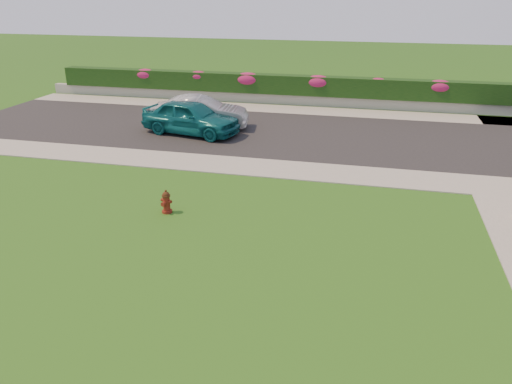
# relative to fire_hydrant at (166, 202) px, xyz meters

# --- Properties ---
(ground) EXTENTS (120.00, 120.00, 0.00)m
(ground) POSITION_rel_fire_hydrant_xyz_m (3.38, -4.31, -0.35)
(ground) COLOR black
(ground) RESTS_ON ground
(street_far) EXTENTS (26.00, 8.00, 0.04)m
(street_far) POSITION_rel_fire_hydrant_xyz_m (-1.62, 9.69, -0.33)
(street_far) COLOR black
(street_far) RESTS_ON ground
(sidewalk_far) EXTENTS (24.00, 2.00, 0.04)m
(sidewalk_far) POSITION_rel_fire_hydrant_xyz_m (-2.62, 4.69, -0.33)
(sidewalk_far) COLOR gray
(sidewalk_far) RESTS_ON ground
(curb_corner) EXTENTS (2.00, 2.00, 0.04)m
(curb_corner) POSITION_rel_fire_hydrant_xyz_m (10.38, 4.69, -0.33)
(curb_corner) COLOR gray
(curb_corner) RESTS_ON ground
(sidewalk_beyond) EXTENTS (34.00, 2.00, 0.04)m
(sidewalk_beyond) POSITION_rel_fire_hydrant_xyz_m (2.38, 14.69, -0.33)
(sidewalk_beyond) COLOR gray
(sidewalk_beyond) RESTS_ON ground
(retaining_wall) EXTENTS (34.00, 0.40, 0.60)m
(retaining_wall) POSITION_rel_fire_hydrant_xyz_m (2.38, 16.19, -0.05)
(retaining_wall) COLOR gray
(retaining_wall) RESTS_ON ground
(hedge) EXTENTS (32.00, 0.90, 1.10)m
(hedge) POSITION_rel_fire_hydrant_xyz_m (2.38, 16.29, 0.80)
(hedge) COLOR black
(hedge) RESTS_ON retaining_wall
(fire_hydrant) EXTENTS (0.39, 0.37, 0.74)m
(fire_hydrant) POSITION_rel_fire_hydrant_xyz_m (0.00, 0.00, 0.00)
(fire_hydrant) COLOR #53190D
(fire_hydrant) RESTS_ON ground
(sedan_teal) EXTENTS (4.97, 2.80, 1.60)m
(sedan_teal) POSITION_rel_fire_hydrant_xyz_m (-2.36, 8.54, 0.49)
(sedan_teal) COLOR #0B535A
(sedan_teal) RESTS_ON street_far
(sedan_silver) EXTENTS (4.82, 2.33, 1.52)m
(sedan_silver) POSITION_rel_fire_hydrant_xyz_m (-2.30, 9.69, 0.45)
(sedan_silver) COLOR #9B9EA2
(sedan_silver) RESTS_ON street_far
(flower_clump_a) EXTENTS (1.37, 0.88, 0.68)m
(flower_clump_a) POSITION_rel_fire_hydrant_xyz_m (-8.18, 16.19, 1.08)
(flower_clump_a) COLOR #AB1D5D
(flower_clump_a) RESTS_ON hedge
(flower_clump_b) EXTENTS (1.22, 0.78, 0.61)m
(flower_clump_b) POSITION_rel_fire_hydrant_xyz_m (-4.67, 16.19, 1.11)
(flower_clump_b) COLOR #AB1D5D
(flower_clump_b) RESTS_ON hedge
(flower_clump_c) EXTENTS (1.55, 1.00, 0.78)m
(flower_clump_c) POSITION_rel_fire_hydrant_xyz_m (-1.55, 16.19, 1.04)
(flower_clump_c) COLOR #AB1D5D
(flower_clump_c) RESTS_ON hedge
(flower_clump_d) EXTENTS (1.50, 0.96, 0.75)m
(flower_clump_d) POSITION_rel_fire_hydrant_xyz_m (2.65, 16.19, 1.05)
(flower_clump_d) COLOR #AB1D5D
(flower_clump_d) RESTS_ON hedge
(flower_clump_e) EXTENTS (1.05, 0.67, 0.52)m
(flower_clump_e) POSITION_rel_fire_hydrant_xyz_m (6.02, 16.19, 1.14)
(flower_clump_e) COLOR #AB1D5D
(flower_clump_e) RESTS_ON hedge
(flower_clump_f) EXTENTS (1.44, 0.92, 0.72)m
(flower_clump_f) POSITION_rel_fire_hydrant_xyz_m (9.33, 16.19, 1.06)
(flower_clump_f) COLOR #AB1D5D
(flower_clump_f) RESTS_ON hedge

